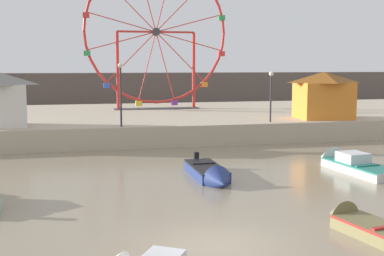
% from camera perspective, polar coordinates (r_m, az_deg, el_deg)
% --- Properties ---
extents(ground_plane, '(240.00, 240.00, 0.00)m').
position_cam_1_polar(ground_plane, '(15.01, 2.60, -13.45)').
color(ground_plane, gray).
extents(quay_promenade, '(110.00, 20.00, 1.39)m').
position_cam_1_polar(quay_promenade, '(41.50, -7.48, 0.80)').
color(quay_promenade, '#B7A88E').
rests_on(quay_promenade, ground_plane).
extents(distant_town_skyline, '(140.00, 3.00, 4.40)m').
position_cam_1_polar(distant_town_skyline, '(60.06, -9.16, 4.18)').
color(distant_town_skyline, '#564C47').
rests_on(distant_town_skyline, ground_plane).
extents(motorboat_pale_grey, '(2.08, 5.88, 1.46)m').
position_cam_1_polar(motorboat_pale_grey, '(26.80, 17.31, -3.87)').
color(motorboat_pale_grey, silver).
rests_on(motorboat_pale_grey, ground_plane).
extents(motorboat_navy_blue, '(1.40, 4.94, 1.28)m').
position_cam_1_polar(motorboat_navy_blue, '(23.11, 2.17, -5.33)').
color(motorboat_navy_blue, navy).
rests_on(motorboat_navy_blue, ground_plane).
extents(motorboat_olive_wood, '(1.95, 3.86, 1.20)m').
position_cam_1_polar(motorboat_olive_wood, '(17.03, 18.89, -10.46)').
color(motorboat_olive_wood, olive).
rests_on(motorboat_olive_wood, ground_plane).
extents(ferris_wheel_red_frame, '(12.71, 1.20, 13.19)m').
position_cam_1_polar(ferris_wheel_red_frame, '(44.75, -4.16, 10.69)').
color(ferris_wheel_red_frame, red).
rests_on(ferris_wheel_red_frame, quay_promenade).
extents(carnival_booth_orange_canopy, '(4.31, 3.58, 3.43)m').
position_cam_1_polar(carnival_booth_orange_canopy, '(37.75, 14.89, 3.77)').
color(carnival_booth_orange_canopy, orange).
rests_on(carnival_booth_orange_canopy, quay_promenade).
extents(carnival_booth_white_ticket, '(3.76, 3.21, 3.47)m').
position_cam_1_polar(carnival_booth_white_ticket, '(33.93, -21.18, 3.18)').
color(carnival_booth_white_ticket, silver).
rests_on(carnival_booth_white_ticket, quay_promenade).
extents(promenade_lamp_near, '(0.32, 0.32, 3.48)m').
position_cam_1_polar(promenade_lamp_near, '(34.57, 9.05, 4.50)').
color(promenade_lamp_near, '#2D2D33').
rests_on(promenade_lamp_near, quay_promenade).
extents(promenade_lamp_far, '(0.32, 0.32, 4.05)m').
position_cam_1_polar(promenade_lamp_far, '(31.88, -8.20, 4.88)').
color(promenade_lamp_far, '#2D2D33').
rests_on(promenade_lamp_far, quay_promenade).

